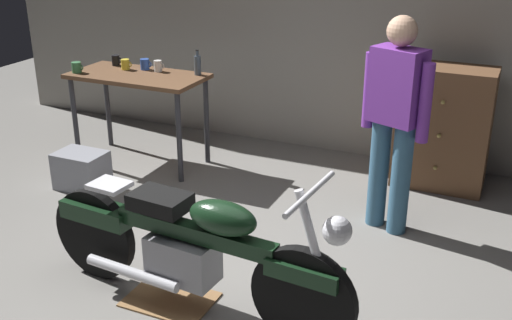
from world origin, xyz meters
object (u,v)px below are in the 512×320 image
bottle (198,65)px  storage_bin (82,170)px  mug_green_speckled (77,67)px  mug_white_ceramic (158,66)px  mug_yellow_tall (126,64)px  motorcycle (191,246)px  person_standing (395,117)px  mug_black_matte (116,60)px  wooden_dresser (443,128)px  mug_blue_enamel (145,64)px

bottle → storage_bin: bearing=-125.7°
mug_green_speckled → mug_white_ceramic: (0.68, 0.36, 0.00)m
mug_yellow_tall → bottle: bottle is taller
motorcycle → person_standing: (0.86, 1.57, 0.48)m
mug_black_matte → mug_white_ceramic: bearing=-3.8°
storage_bin → bottle: size_ratio=1.83×
wooden_dresser → bottle: 2.32m
bottle → mug_yellow_tall: bearing=-171.6°
motorcycle → mug_green_speckled: bearing=146.5°
person_standing → storage_bin: person_standing is taller
mug_black_matte → motorcycle: bearing=-46.0°
wooden_dresser → mug_yellow_tall: bearing=-169.6°
person_standing → storage_bin: size_ratio=3.80×
wooden_dresser → storage_bin: size_ratio=2.50×
motorcycle → mug_blue_enamel: 2.76m
storage_bin → person_standing: bearing=8.2°
person_standing → mug_black_matte: size_ratio=14.96×
person_standing → storage_bin: (-2.68, -0.39, -0.76)m
person_standing → mug_white_ceramic: (-2.40, 0.53, 0.03)m
mug_yellow_tall → mug_black_matte: (-0.19, 0.10, 0.00)m
mug_yellow_tall → mug_green_speckled: size_ratio=0.93×
mug_yellow_tall → wooden_dresser: bearing=10.4°
bottle → person_standing: bearing=-16.0°
mug_green_speckled → bottle: bearing=20.2°
person_standing → mug_blue_enamel: 2.62m
wooden_dresser → mug_black_matte: bearing=-171.9°
mug_yellow_tall → mug_blue_enamel: mug_blue_enamel is taller
wooden_dresser → mug_white_ceramic: (-2.64, -0.48, 0.40)m
mug_black_matte → mug_green_speckled: (-0.17, -0.39, -0.00)m
mug_black_matte → bottle: size_ratio=0.46×
wooden_dresser → mug_white_ceramic: wooden_dresser is taller
motorcycle → storage_bin: 2.19m
storage_bin → bottle: 1.44m
storage_bin → mug_white_ceramic: (0.28, 0.92, 0.78)m
mug_black_matte → mug_white_ceramic: size_ratio=1.00×
mug_black_matte → storage_bin: bearing=-76.0°
storage_bin → mug_yellow_tall: 1.16m
motorcycle → mug_green_speckled: mug_green_speckled is taller
person_standing → mug_white_ceramic: 2.46m
wooden_dresser → mug_white_ceramic: size_ratio=9.89×
mug_blue_enamel → bottle: size_ratio=0.50×
storage_bin → mug_green_speckled: (-0.40, 0.56, 0.78)m
bottle → motorcycle: bearing=-62.2°
mug_black_matte → bottle: 0.93m
mug_blue_enamel → mug_green_speckled: (-0.53, -0.37, -0.00)m
wooden_dresser → mug_yellow_tall: 3.05m
wooden_dresser → mug_yellow_tall: size_ratio=9.54×
wooden_dresser → mug_green_speckled: bearing=-165.8°
wooden_dresser → mug_white_ceramic: bearing=-169.7°
motorcycle → mug_green_speckled: size_ratio=17.61×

